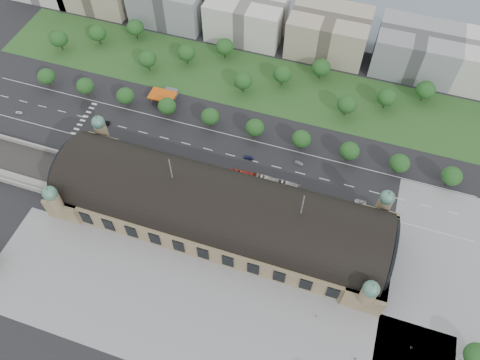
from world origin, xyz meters
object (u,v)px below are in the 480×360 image
(traffic_car_5, at_px, (299,163))
(pedestrian_1, at_px, (355,359))
(traffic_car_0, at_px, (19,112))
(parked_car_1, at_px, (102,142))
(bus_west, at_px, (243,175))
(pedestrian_0, at_px, (316,317))
(traffic_car_4, at_px, (248,158))
(parked_car_2, at_px, (144,153))
(parked_car_0, at_px, (108,147))
(petrol_station, at_px, (167,94))
(bus_mid, at_px, (288,185))
(parked_car_4, at_px, (130,157))
(parked_car_3, at_px, (125,148))
(traffic_car_6, at_px, (360,202))
(parked_car_5, at_px, (141,152))
(pedestrian_2, at_px, (411,347))
(bus_east, at_px, (267,180))
(parked_car_6, at_px, (197,175))
(traffic_car_2, at_px, (105,123))

(traffic_car_5, distance_m, pedestrian_1, 94.30)
(traffic_car_0, height_order, parked_car_1, parked_car_1)
(parked_car_1, bearing_deg, bus_west, 70.14)
(pedestrian_0, bearing_deg, traffic_car_4, 138.92)
(parked_car_2, bearing_deg, pedestrian_1, 29.55)
(parked_car_0, relative_size, parked_car_1, 0.82)
(petrol_station, bearing_deg, traffic_car_0, -153.34)
(bus_mid, bearing_deg, parked_car_4, 97.18)
(parked_car_2, relative_size, parked_car_3, 1.12)
(parked_car_0, xyz_separation_m, pedestrian_1, (137.38, -63.96, 0.21))
(traffic_car_0, height_order, pedestrian_1, pedestrian_1)
(traffic_car_4, height_order, traffic_car_6, traffic_car_4)
(parked_car_1, relative_size, parked_car_2, 1.25)
(traffic_car_6, height_order, parked_car_0, traffic_car_6)
(parked_car_1, bearing_deg, petrol_station, 133.44)
(traffic_car_4, bearing_deg, traffic_car_5, 101.76)
(parked_car_0, bearing_deg, parked_car_5, 59.39)
(parked_car_5, bearing_deg, pedestrian_0, 36.35)
(parked_car_3, height_order, pedestrian_1, pedestrian_1)
(parked_car_4, relative_size, pedestrian_2, 2.02)
(parked_car_4, distance_m, parked_car_5, 5.49)
(parked_car_1, bearing_deg, pedestrian_2, 49.83)
(traffic_car_6, height_order, bus_west, bus_west)
(bus_east, bearing_deg, parked_car_3, 94.24)
(parked_car_0, xyz_separation_m, bus_west, (70.88, 3.81, 1.07))
(parked_car_0, relative_size, pedestrian_1, 2.37)
(parked_car_0, distance_m, parked_car_6, 49.71)
(traffic_car_5, distance_m, parked_car_0, 96.60)
(parked_car_2, bearing_deg, bus_west, 60.90)
(bus_west, xyz_separation_m, pedestrian_0, (48.86, -56.45, -0.96))
(petrol_station, height_order, parked_car_5, petrol_station)
(parked_car_1, height_order, bus_mid, bus_mid)
(pedestrian_0, bearing_deg, petrol_station, 150.71)
(parked_car_4, distance_m, pedestrian_0, 117.30)
(parked_car_0, height_order, parked_car_4, parked_car_0)
(traffic_car_2, height_order, parked_car_5, traffic_car_2)
(traffic_car_0, relative_size, traffic_car_4, 0.83)
(parked_car_3, distance_m, pedestrian_0, 123.49)
(traffic_car_6, distance_m, bus_west, 56.48)
(traffic_car_5, xyz_separation_m, parked_car_3, (-85.62, -18.22, -0.05))
(petrol_station, height_order, bus_west, petrol_station)
(parked_car_2, height_order, parked_car_4, parked_car_4)
(traffic_car_2, relative_size, traffic_car_4, 1.22)
(parked_car_1, relative_size, parked_car_6, 1.07)
(traffic_car_5, bearing_deg, parked_car_5, 110.51)
(traffic_car_0, distance_m, traffic_car_5, 151.39)
(parked_car_4, xyz_separation_m, pedestrian_1, (123.55, -61.77, 0.31))
(traffic_car_5, relative_size, pedestrian_0, 2.60)
(parked_car_1, bearing_deg, parked_car_5, 68.62)
(traffic_car_0, bearing_deg, petrol_station, 112.02)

